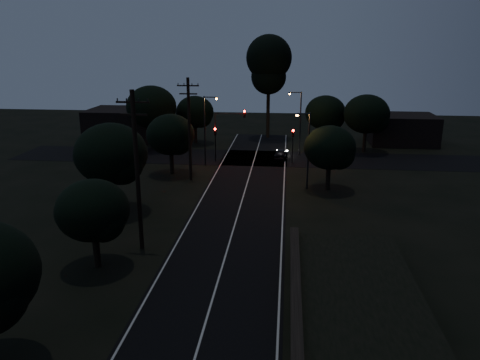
{
  "coord_description": "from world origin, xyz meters",
  "views": [
    {
      "loc": [
        3.91,
        -14.24,
        13.99
      ],
      "look_at": [
        0.0,
        24.0,
        2.5
      ],
      "focal_mm": 35.0,
      "sensor_mm": 36.0,
      "label": 1
    }
  ],
  "objects_px": {
    "utility_pole_far": "(189,128)",
    "car": "(281,154)",
    "streetlight_b": "(299,119)",
    "signal_right": "(293,140)",
    "streetlight_a": "(206,126)",
    "signal_left": "(215,138)",
    "signal_mast": "(229,126)",
    "utility_pole_mid": "(137,169)",
    "tall_pine": "(269,64)",
    "streetlight_c": "(307,145)"
  },
  "relations": [
    {
      "from": "tall_pine",
      "to": "streetlight_b",
      "type": "xyz_separation_m",
      "value": [
        4.31,
        -11.0,
        -6.11
      ]
    },
    {
      "from": "streetlight_a",
      "to": "car",
      "type": "xyz_separation_m",
      "value": [
        8.51,
        3.97,
        -4.02
      ]
    },
    {
      "from": "streetlight_a",
      "to": "tall_pine",
      "type": "bearing_deg",
      "value": 69.64
    },
    {
      "from": "signal_mast",
      "to": "utility_pole_far",
      "type": "bearing_deg",
      "value": -111.11
    },
    {
      "from": "car",
      "to": "streetlight_b",
      "type": "bearing_deg",
      "value": -131.05
    },
    {
      "from": "streetlight_c",
      "to": "car",
      "type": "height_order",
      "value": "streetlight_c"
    },
    {
      "from": "utility_pole_mid",
      "to": "streetlight_c",
      "type": "distance_m",
      "value": 19.15
    },
    {
      "from": "streetlight_b",
      "to": "utility_pole_far",
      "type": "bearing_deg",
      "value": -133.3
    },
    {
      "from": "signal_mast",
      "to": "utility_pole_mid",
      "type": "bearing_deg",
      "value": -97.04
    },
    {
      "from": "utility_pole_far",
      "to": "streetlight_a",
      "type": "distance_m",
      "value": 6.1
    },
    {
      "from": "utility_pole_mid",
      "to": "signal_mast",
      "type": "height_order",
      "value": "utility_pole_mid"
    },
    {
      "from": "utility_pole_mid",
      "to": "streetlight_a",
      "type": "height_order",
      "value": "utility_pole_mid"
    },
    {
      "from": "signal_left",
      "to": "signal_right",
      "type": "bearing_deg",
      "value": 0.0
    },
    {
      "from": "signal_right",
      "to": "car",
      "type": "distance_m",
      "value": 3.29
    },
    {
      "from": "utility_pole_far",
      "to": "car",
      "type": "relative_size",
      "value": 2.9
    },
    {
      "from": "tall_pine",
      "to": "streetlight_a",
      "type": "height_order",
      "value": "tall_pine"
    },
    {
      "from": "streetlight_b",
      "to": "streetlight_c",
      "type": "xyz_separation_m",
      "value": [
        0.52,
        -14.0,
        -0.29
      ]
    },
    {
      "from": "signal_mast",
      "to": "streetlight_b",
      "type": "xyz_separation_m",
      "value": [
        8.22,
        4.01,
        0.3
      ]
    },
    {
      "from": "signal_mast",
      "to": "streetlight_b",
      "type": "relative_size",
      "value": 0.78
    },
    {
      "from": "signal_mast",
      "to": "streetlight_b",
      "type": "distance_m",
      "value": 9.15
    },
    {
      "from": "signal_left",
      "to": "streetlight_b",
      "type": "height_order",
      "value": "streetlight_b"
    },
    {
      "from": "signal_mast",
      "to": "streetlight_c",
      "type": "bearing_deg",
      "value": -48.81
    },
    {
      "from": "utility_pole_mid",
      "to": "utility_pole_far",
      "type": "xyz_separation_m",
      "value": [
        0.0,
        17.0,
        -0.25
      ]
    },
    {
      "from": "signal_mast",
      "to": "streetlight_c",
      "type": "relative_size",
      "value": 0.83
    },
    {
      "from": "utility_pole_far",
      "to": "tall_pine",
      "type": "distance_m",
      "value": 24.61
    },
    {
      "from": "utility_pole_far",
      "to": "streetlight_c",
      "type": "distance_m",
      "value": 12.05
    },
    {
      "from": "utility_pole_far",
      "to": "car",
      "type": "distance_m",
      "value": 14.41
    },
    {
      "from": "signal_left",
      "to": "signal_right",
      "type": "distance_m",
      "value": 9.2
    },
    {
      "from": "utility_pole_far",
      "to": "streetlight_a",
      "type": "relative_size",
      "value": 1.31
    },
    {
      "from": "signal_right",
      "to": "streetlight_a",
      "type": "relative_size",
      "value": 0.51
    },
    {
      "from": "streetlight_c",
      "to": "streetlight_a",
      "type": "bearing_deg",
      "value": 144.31
    },
    {
      "from": "signal_right",
      "to": "streetlight_b",
      "type": "relative_size",
      "value": 0.51
    },
    {
      "from": "utility_pole_mid",
      "to": "tall_pine",
      "type": "height_order",
      "value": "tall_pine"
    },
    {
      "from": "utility_pole_far",
      "to": "streetlight_b",
      "type": "xyz_separation_m",
      "value": [
        11.31,
        12.0,
        -0.85
      ]
    },
    {
      "from": "tall_pine",
      "to": "signal_mast",
      "type": "distance_m",
      "value": 16.78
    },
    {
      "from": "utility_pole_far",
      "to": "car",
      "type": "height_order",
      "value": "utility_pole_far"
    },
    {
      "from": "utility_pole_mid",
      "to": "signal_right",
      "type": "distance_m",
      "value": 27.3
    },
    {
      "from": "tall_pine",
      "to": "signal_right",
      "type": "height_order",
      "value": "tall_pine"
    },
    {
      "from": "utility_pole_far",
      "to": "signal_left",
      "type": "height_order",
      "value": "utility_pole_far"
    },
    {
      "from": "streetlight_a",
      "to": "streetlight_b",
      "type": "distance_m",
      "value": 12.19
    },
    {
      "from": "utility_pole_mid",
      "to": "streetlight_a",
      "type": "relative_size",
      "value": 1.38
    },
    {
      "from": "streetlight_a",
      "to": "signal_mast",
      "type": "bearing_deg",
      "value": 39.77
    },
    {
      "from": "signal_right",
      "to": "car",
      "type": "relative_size",
      "value": 1.13
    },
    {
      "from": "streetlight_b",
      "to": "utility_pole_mid",
      "type": "bearing_deg",
      "value": -111.3
    },
    {
      "from": "tall_pine",
      "to": "streetlight_c",
      "type": "relative_size",
      "value": 1.99
    },
    {
      "from": "utility_pole_mid",
      "to": "signal_mast",
      "type": "xyz_separation_m",
      "value": [
        3.09,
        24.99,
        -1.4
      ]
    },
    {
      "from": "car",
      "to": "streetlight_c",
      "type": "bearing_deg",
      "value": 107.35
    },
    {
      "from": "streetlight_b",
      "to": "car",
      "type": "height_order",
      "value": "streetlight_b"
    },
    {
      "from": "streetlight_b",
      "to": "car",
      "type": "relative_size",
      "value": 2.21
    },
    {
      "from": "utility_pole_mid",
      "to": "utility_pole_far",
      "type": "relative_size",
      "value": 1.05
    }
  ]
}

